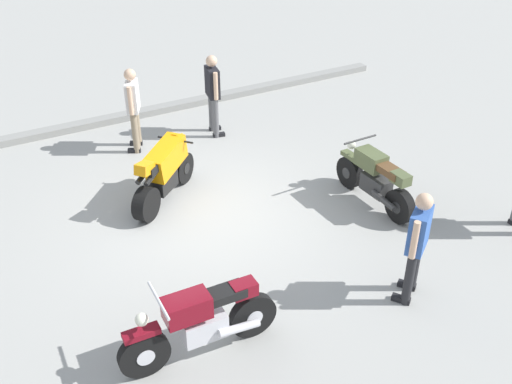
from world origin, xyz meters
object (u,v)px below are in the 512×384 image
(motorcycle_orange_sportbike, at_px, (164,170))
(motorcycle_maroon_cruiser, at_px, (201,322))
(motorcycle_olive_vintage, at_px, (375,179))
(person_in_white_shirt, at_px, (133,104))
(person_in_blue_shirt, at_px, (417,240))
(person_in_black_shirt, at_px, (213,90))

(motorcycle_orange_sportbike, bearing_deg, motorcycle_maroon_cruiser, -144.84)
(motorcycle_olive_vintage, relative_size, person_in_white_shirt, 1.13)
(motorcycle_olive_vintage, bearing_deg, motorcycle_maroon_cruiser, 111.81)
(motorcycle_maroon_cruiser, height_order, person_in_white_shirt, person_in_white_shirt)
(motorcycle_orange_sportbike, relative_size, person_in_blue_shirt, 0.96)
(motorcycle_orange_sportbike, bearing_deg, person_in_black_shirt, 6.60)
(motorcycle_maroon_cruiser, bearing_deg, motorcycle_olive_vintage, -155.19)
(motorcycle_maroon_cruiser, height_order, person_in_black_shirt, person_in_black_shirt)
(motorcycle_olive_vintage, distance_m, person_in_blue_shirt, 2.50)
(person_in_black_shirt, distance_m, person_in_blue_shirt, 6.14)
(motorcycle_olive_vintage, relative_size, person_in_black_shirt, 1.10)
(motorcycle_maroon_cruiser, xyz_separation_m, person_in_black_shirt, (2.92, 5.68, 0.50))
(person_in_white_shirt, bearing_deg, person_in_blue_shirt, 131.86)
(motorcycle_olive_vintage, distance_m, person_in_black_shirt, 4.17)
(motorcycle_maroon_cruiser, xyz_separation_m, person_in_white_shirt, (1.21, 5.82, 0.48))
(motorcycle_olive_vintage, relative_size, motorcycle_orange_sportbike, 1.20)
(motorcycle_orange_sportbike, height_order, person_in_black_shirt, person_in_black_shirt)
(person_in_black_shirt, bearing_deg, motorcycle_olive_vintage, -61.49)
(person_in_black_shirt, relative_size, person_in_blue_shirt, 1.04)
(motorcycle_olive_vintage, bearing_deg, motorcycle_orange_sportbike, 57.62)
(person_in_black_shirt, bearing_deg, person_in_blue_shirt, -77.69)
(person_in_blue_shirt, bearing_deg, person_in_black_shirt, -33.58)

